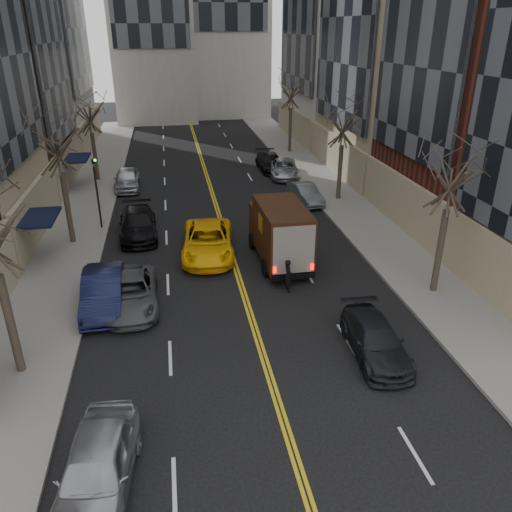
% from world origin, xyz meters
% --- Properties ---
extents(sidewalk_left, '(4.00, 66.00, 0.15)m').
position_xyz_m(sidewalk_left, '(-9.00, 27.00, 0.07)').
color(sidewalk_left, slate).
rests_on(sidewalk_left, ground).
extents(sidewalk_right, '(4.00, 66.00, 0.15)m').
position_xyz_m(sidewalk_right, '(9.00, 27.00, 0.07)').
color(sidewalk_right, slate).
rests_on(sidewalk_right, ground).
extents(tree_lf_mid, '(3.20, 3.20, 8.91)m').
position_xyz_m(tree_lf_mid, '(-8.80, 20.00, 6.60)').
color(tree_lf_mid, '#382D23').
rests_on(tree_lf_mid, sidewalk_left).
extents(tree_lf_far, '(3.20, 3.20, 8.12)m').
position_xyz_m(tree_lf_far, '(-8.80, 33.00, 6.02)').
color(tree_lf_far, '#382D23').
rests_on(tree_lf_far, sidewalk_left).
extents(tree_rt_near, '(3.20, 3.20, 8.71)m').
position_xyz_m(tree_rt_near, '(8.80, 11.00, 6.45)').
color(tree_rt_near, '#382D23').
rests_on(tree_rt_near, sidewalk_right).
extents(tree_rt_mid, '(3.20, 3.20, 8.32)m').
position_xyz_m(tree_rt_mid, '(8.80, 25.00, 6.17)').
color(tree_rt_mid, '#382D23').
rests_on(tree_rt_mid, sidewalk_right).
extents(tree_rt_far, '(3.20, 3.20, 9.11)m').
position_xyz_m(tree_rt_far, '(8.80, 40.00, 6.74)').
color(tree_rt_far, '#382D23').
rests_on(tree_rt_far, sidewalk_right).
extents(traffic_signal, '(0.29, 0.26, 4.70)m').
position_xyz_m(traffic_signal, '(-7.39, 22.00, 2.82)').
color(traffic_signal, black).
rests_on(traffic_signal, sidewalk_left).
extents(ups_truck, '(2.54, 5.96, 3.24)m').
position_xyz_m(ups_truck, '(2.41, 15.68, 1.63)').
color(ups_truck, black).
rests_on(ups_truck, ground).
extents(observer_sedan, '(2.04, 4.58, 1.31)m').
position_xyz_m(observer_sedan, '(4.20, 6.88, 0.65)').
color(observer_sedan, black).
rests_on(observer_sedan, ground).
extents(taxi, '(3.20, 6.05, 1.62)m').
position_xyz_m(taxi, '(-1.25, 17.10, 0.81)').
color(taxi, '#FFBD0A').
rests_on(taxi, ground).
extents(pedestrian, '(0.44, 0.62, 1.61)m').
position_xyz_m(pedestrian, '(2.10, 12.35, 0.81)').
color(pedestrian, black).
rests_on(pedestrian, ground).
extents(parked_lf_a, '(2.32, 4.82, 1.59)m').
position_xyz_m(parked_lf_a, '(-5.47, 2.31, 0.79)').
color(parked_lf_a, '#A4A8AB').
rests_on(parked_lf_a, ground).
extents(parked_lf_b, '(1.88, 4.90, 1.59)m').
position_xyz_m(parked_lf_b, '(-6.30, 12.31, 0.80)').
color(parked_lf_b, '#111637').
rests_on(parked_lf_b, ground).
extents(parked_lf_c, '(2.48, 5.09, 1.39)m').
position_xyz_m(parked_lf_c, '(-5.10, 12.16, 0.70)').
color(parked_lf_c, '#494D51').
rests_on(parked_lf_c, ground).
extents(parked_lf_d, '(2.40, 5.32, 1.51)m').
position_xyz_m(parked_lf_d, '(-5.10, 20.54, 0.76)').
color(parked_lf_d, black).
rests_on(parked_lf_d, ground).
extents(parked_lf_e, '(1.91, 4.63, 1.57)m').
position_xyz_m(parked_lf_e, '(-6.30, 30.40, 0.79)').
color(parked_lf_e, '#B5B8BD').
rests_on(parked_lf_e, ground).
extents(parked_rt_a, '(1.94, 4.20, 1.33)m').
position_xyz_m(parked_rt_a, '(6.30, 24.79, 0.67)').
color(parked_rt_a, '#55595D').
rests_on(parked_rt_a, ground).
extents(parked_rt_b, '(2.92, 5.24, 1.39)m').
position_xyz_m(parked_rt_b, '(6.30, 31.68, 0.69)').
color(parked_rt_b, '#B4B6BC').
rests_on(parked_rt_b, ground).
extents(parked_rt_c, '(2.06, 4.92, 1.42)m').
position_xyz_m(parked_rt_c, '(5.61, 33.97, 0.71)').
color(parked_rt_c, black).
rests_on(parked_rt_c, ground).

